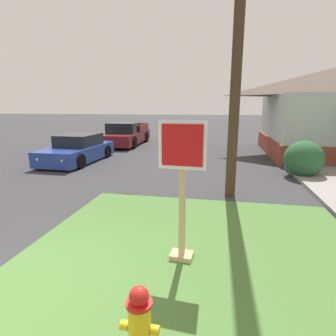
% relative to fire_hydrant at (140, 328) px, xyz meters
% --- Properties ---
extents(grass_corner_patch, '(5.86, 5.98, 0.08)m').
position_rel_fire_hydrant_xyz_m(grass_corner_patch, '(0.33, 1.85, -0.43)').
color(grass_corner_patch, '#477033').
rests_on(grass_corner_patch, ground).
extents(fire_hydrant, '(0.38, 0.34, 0.83)m').
position_rel_fire_hydrant_xyz_m(fire_hydrant, '(0.00, 0.00, 0.00)').
color(fire_hydrant, black).
rests_on(fire_hydrant, grass_corner_patch).
extents(stop_sign, '(0.73, 0.31, 2.24)m').
position_rel_fire_hydrant_xyz_m(stop_sign, '(0.13, 1.90, 0.71)').
color(stop_sign, tan).
rests_on(stop_sign, grass_corner_patch).
extents(manhole_cover, '(0.70, 0.70, 0.02)m').
position_rel_fire_hydrant_xyz_m(manhole_cover, '(-1.99, 4.81, -0.46)').
color(manhole_cover, black).
rests_on(manhole_cover, ground).
extents(parked_sedan_blue, '(2.00, 4.20, 1.25)m').
position_rel_fire_hydrant_xyz_m(parked_sedan_blue, '(-5.79, 9.26, 0.07)').
color(parked_sedan_blue, '#233D93').
rests_on(parked_sedan_blue, ground).
extents(pickup_truck_maroon, '(2.31, 5.36, 1.48)m').
position_rel_fire_hydrant_xyz_m(pickup_truck_maroon, '(-5.52, 15.00, 0.15)').
color(pickup_truck_maroon, maroon).
rests_on(pickup_truck_maroon, ground).
extents(shrub_by_curb, '(1.36, 1.36, 1.32)m').
position_rel_fire_hydrant_xyz_m(shrub_by_curb, '(3.65, 8.23, 0.19)').
color(shrub_by_curb, '#275A33').
rests_on(shrub_by_curb, ground).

